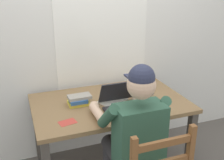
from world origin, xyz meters
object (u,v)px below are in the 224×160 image
(computer_mouse, at_px, (155,107))
(coffee_mug_white, at_px, (131,83))
(laptop, at_px, (123,103))
(seated_person, at_px, (133,134))
(coffee_mug_dark, at_px, (147,94))
(landscape_photo_print, at_px, (68,122))
(book_stack_main, at_px, (79,100))
(desk, at_px, (110,111))

(computer_mouse, height_order, coffee_mug_white, coffee_mug_white)
(laptop, xyz_separation_m, computer_mouse, (0.25, -0.10, -0.03))
(laptop, bearing_deg, seated_person, -98.60)
(coffee_mug_dark, bearing_deg, landscape_photo_print, -166.82)
(seated_person, relative_size, laptop, 3.74)
(book_stack_main, height_order, landscape_photo_print, book_stack_main)
(book_stack_main, bearing_deg, seated_person, -62.17)
(desk, height_order, laptop, laptop)
(computer_mouse, bearing_deg, coffee_mug_white, 89.13)
(laptop, bearing_deg, computer_mouse, -21.74)
(coffee_mug_white, xyz_separation_m, book_stack_main, (-0.59, -0.22, -0.00))
(coffee_mug_white, bearing_deg, landscape_photo_print, -146.57)
(laptop, bearing_deg, landscape_photo_print, -170.92)
(desk, height_order, coffee_mug_dark, coffee_mug_dark)
(seated_person, distance_m, computer_mouse, 0.38)
(book_stack_main, bearing_deg, computer_mouse, -27.06)
(laptop, xyz_separation_m, book_stack_main, (-0.33, 0.19, -0.01))
(computer_mouse, relative_size, coffee_mug_dark, 0.90)
(laptop, bearing_deg, coffee_mug_dark, 19.98)
(landscape_photo_print, bearing_deg, coffee_mug_white, 22.01)
(computer_mouse, bearing_deg, coffee_mug_dark, 83.58)
(desk, relative_size, book_stack_main, 6.77)
(desk, bearing_deg, coffee_mug_dark, -10.73)
(coffee_mug_white, distance_m, book_stack_main, 0.63)
(computer_mouse, distance_m, coffee_mug_dark, 0.21)
(desk, distance_m, book_stack_main, 0.31)
(coffee_mug_white, relative_size, landscape_photo_print, 0.88)
(computer_mouse, distance_m, landscape_photo_print, 0.74)
(computer_mouse, height_order, coffee_mug_dark, coffee_mug_dark)
(desk, height_order, coffee_mug_white, coffee_mug_white)
(landscape_photo_print, bearing_deg, book_stack_main, 48.81)
(laptop, height_order, computer_mouse, laptop)
(desk, relative_size, landscape_photo_print, 10.32)
(seated_person, relative_size, coffee_mug_dark, 11.35)
(seated_person, xyz_separation_m, laptop, (0.05, 0.33, 0.10))
(desk, relative_size, coffee_mug_white, 11.76)
(desk, height_order, book_stack_main, book_stack_main)
(coffee_mug_white, xyz_separation_m, landscape_photo_print, (-0.74, -0.49, -0.04))
(book_stack_main, bearing_deg, coffee_mug_white, 20.43)
(computer_mouse, relative_size, coffee_mug_white, 0.88)
(seated_person, height_order, laptop, seated_person)
(book_stack_main, relative_size, landscape_photo_print, 1.52)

